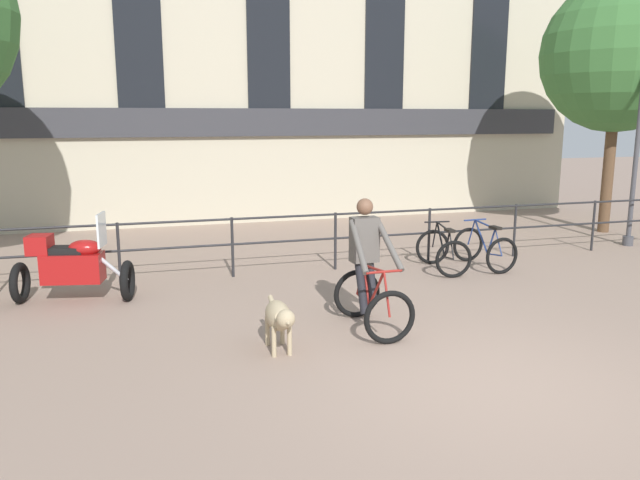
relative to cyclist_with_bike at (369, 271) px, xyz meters
The scene contains 10 objects.
ground_plane 2.28m from the cyclist_with_bike, 74.80° to the right, with size 60.00×60.00×0.00m, color gray.
canal_railing 3.18m from the cyclist_with_bike, 79.80° to the left, with size 15.05×0.05×1.05m.
building_facade 9.62m from the cyclist_with_bike, 86.39° to the left, with size 18.00×0.72×8.69m.
cyclist_with_bike is the anchor object (origin of this frame).
dog 1.49m from the cyclist_with_bike, 157.13° to the right, with size 0.30×1.05×0.63m.
parked_motorcycle 4.50m from the cyclist_with_bike, 148.75° to the left, with size 1.79×0.96×1.35m.
parked_bicycle_near_lamp 3.46m from the cyclist_with_bike, 45.95° to the left, with size 0.79×1.18×0.86m.
parked_bicycle_mid_left 4.10m from the cyclist_with_bike, 37.29° to the left, with size 0.73×1.15×0.86m.
street_lamp 8.20m from the cyclist_with_bike, 24.58° to the left, with size 0.28×0.28×4.24m.
tree_canalside_right 9.91m from the cyclist_with_bike, 31.34° to the left, with size 3.51×3.51×5.88m.
Camera 1 is at (-3.46, -5.34, 2.75)m, focal length 35.00 mm.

